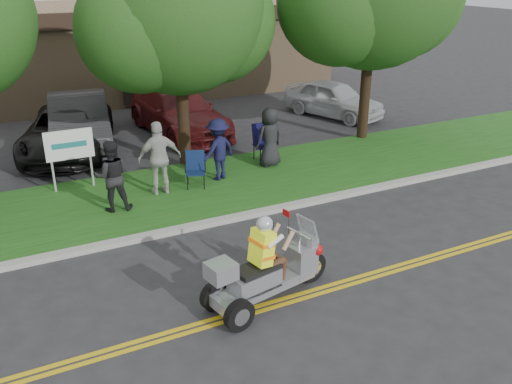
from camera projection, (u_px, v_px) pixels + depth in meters
name	position (u px, v px, depth m)	size (l,w,h in m)	color
ground	(286.00, 284.00, 10.57)	(120.00, 120.00, 0.00)	#28282B
centerline_near	(301.00, 299.00, 10.09)	(60.00, 0.10, 0.01)	gold
centerline_far	(297.00, 295.00, 10.22)	(60.00, 0.10, 0.01)	gold
curb	(224.00, 220.00, 13.06)	(60.00, 0.25, 0.12)	#A8A89E
grass_verge	(193.00, 189.00, 14.84)	(60.00, 4.00, 0.10)	#1B5015
commercial_building	(131.00, 47.00, 26.25)	(18.00, 8.20, 4.00)	#9E7F5B
tree_mid	(179.00, 15.00, 15.03)	(5.88, 4.80, 7.05)	#332114
business_sign	(70.00, 148.00, 14.33)	(1.25, 0.06, 1.75)	silver
trike_scooter	(266.00, 273.00, 9.79)	(2.68, 1.13, 1.76)	black
lawn_chair_a	(195.00, 167.00, 14.76)	(0.67, 0.68, 0.98)	black
lawn_chair_b	(263.00, 140.00, 16.71)	(0.61, 0.64, 1.13)	black
spectator_adult_mid	(112.00, 176.00, 13.17)	(0.87, 0.68, 1.79)	black
spectator_adult_right	(160.00, 158.00, 14.10)	(1.15, 0.48, 1.97)	#BABBB4
spectator_chair_a	(218.00, 149.00, 15.10)	(1.13, 0.65, 1.75)	#131537
spectator_chair_b	(270.00, 137.00, 16.12)	(0.86, 0.56, 1.77)	black
parked_car_left	(80.00, 121.00, 18.17)	(1.85, 5.30, 1.75)	#2D2E30
parked_car_mid	(67.00, 131.00, 17.59)	(2.48, 5.39, 1.50)	black
parked_car_right	(179.00, 112.00, 19.56)	(2.22, 5.47, 1.59)	#4E1213
parked_car_far_right	(333.00, 99.00, 21.82)	(1.70, 4.23, 1.44)	silver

